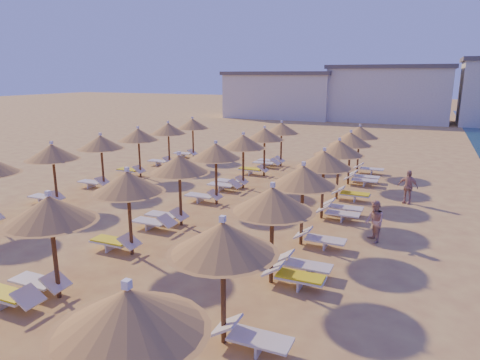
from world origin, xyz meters
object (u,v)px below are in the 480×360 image
at_px(parasol_row_east, 289,188).
at_px(parasol_row_west, 156,174).
at_px(beachgoer_b, 374,221).
at_px(beachgoer_c, 408,187).

bearing_deg(parasol_row_east, parasol_row_west, 180.00).
relative_size(parasol_row_west, beachgoer_b, 20.04).
xyz_separation_m(parasol_row_east, beachgoer_b, (2.39, 2.93, -1.73)).
distance_m(beachgoer_c, beachgoer_b, 5.81).
bearing_deg(parasol_row_east, beachgoer_b, 50.81).
distance_m(parasol_row_east, parasol_row_west, 5.08).
xyz_separation_m(parasol_row_east, parasol_row_west, (-5.08, 0.00, 0.00)).
relative_size(parasol_row_east, beachgoer_b, 20.04).
distance_m(parasol_row_east, beachgoer_c, 9.41).
height_order(parasol_row_west, beachgoer_c, parasol_row_west).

